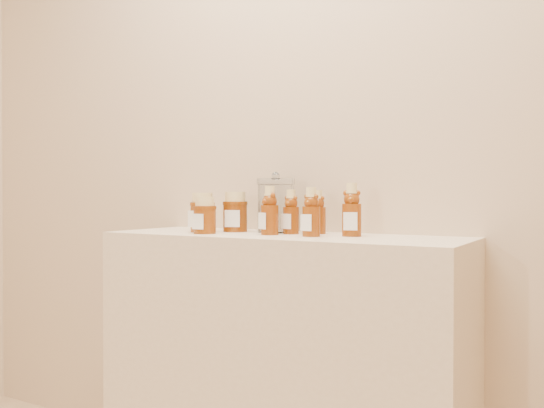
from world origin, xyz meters
The scene contains 11 objects.
wall_back centered at (0.00, 1.75, 1.35)m, with size 3.50×0.02×2.70m, color #CBB089.
display_table centered at (0.00, 1.55, 0.45)m, with size 1.20×0.40×0.90m, color beige.
bear_bottle_back_left centered at (0.02, 1.59, 0.98)m, with size 0.06×0.06×0.17m, color #652708, non-canonical shape.
bear_bottle_back_mid centered at (0.09, 1.65, 0.98)m, with size 0.06×0.06×0.16m, color #652708, non-canonical shape.
bear_bottle_back_right centered at (0.23, 1.60, 0.99)m, with size 0.06×0.06×0.19m, color #652708, non-canonical shape.
bear_bottle_front_left centered at (-0.03, 1.53, 0.99)m, with size 0.06×0.06×0.18m, color #652708, non-canonical shape.
bear_bottle_front_right centered at (0.13, 1.52, 0.99)m, with size 0.06×0.06×0.17m, color #652708, non-canonical shape.
honey_jar_left centered at (-0.30, 1.53, 0.97)m, with size 0.09×0.09×0.14m, color #652708, non-canonical shape.
honey_jar_back centered at (-0.21, 1.60, 0.97)m, with size 0.09×0.09×0.14m, color #652708, non-canonical shape.
honey_jar_front centered at (-0.24, 1.46, 0.96)m, with size 0.08×0.08×0.12m, color #652708, non-canonical shape.
glass_canister centered at (-0.07, 1.64, 1.00)m, with size 0.13×0.13×0.20m, color white, non-canonical shape.
Camera 1 is at (0.93, -0.07, 1.03)m, focal length 38.00 mm.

